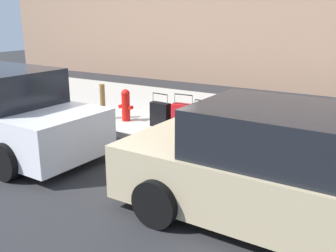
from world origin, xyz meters
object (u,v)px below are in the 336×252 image
suitcase_olive_1 (273,130)px  suitcase_red_5 (183,117)px  suitcase_maroon_3 (225,124)px  suitcase_black_6 (160,115)px  bollard_post (103,102)px  suitcase_silver_2 (248,125)px  suitcase_teal_4 (201,123)px  parked_car_beige_0 (288,173)px  fire_hydrant (126,104)px  suitcase_navy_0 (300,134)px

suitcase_olive_1 → suitcase_red_5: (2.06, -0.12, -0.05)m
suitcase_maroon_3 → suitcase_red_5: (1.01, -0.00, 0.01)m
suitcase_black_6 → bollard_post: bearing=5.0°
bollard_post → suitcase_olive_1: bearing=-178.7°
suitcase_maroon_3 → suitcase_black_6: size_ratio=1.01×
suitcase_olive_1 → bollard_post: (4.21, 0.10, 0.09)m
suitcase_silver_2 → suitcase_teal_4: 1.00m
suitcase_teal_4 → suitcase_red_5: bearing=-14.7°
parked_car_beige_0 → suitcase_olive_1: bearing=-69.6°
suitcase_maroon_3 → bollard_post: 3.17m
suitcase_olive_1 → fire_hydrant: suitcase_olive_1 is taller
suitcase_black_6 → fire_hydrant: (0.99, -0.01, 0.12)m
bollard_post → suitcase_silver_2: bearing=-176.9°
suitcase_teal_4 → fire_hydrant: bearing=-2.0°
fire_hydrant → suitcase_silver_2: bearing=-179.0°
fire_hydrant → parked_car_beige_0: size_ratio=0.17×
suitcase_teal_4 → suitcase_navy_0: bearing=-178.0°
suitcase_navy_0 → suitcase_silver_2: (1.05, -0.05, 0.02)m
suitcase_maroon_3 → bollard_post: bearing=3.8°
suitcase_maroon_3 → suitcase_navy_0: bearing=177.8°
parked_car_beige_0 → suitcase_teal_4: bearing=-45.9°
bollard_post → suitcase_maroon_3: bearing=-176.2°
suitcase_navy_0 → suitcase_silver_2: 1.05m
suitcase_silver_2 → suitcase_navy_0: bearing=177.2°
suitcase_olive_1 → suitcase_red_5: bearing=-3.3°
suitcase_olive_1 → bollard_post: size_ratio=1.09×
suitcase_red_5 → bollard_post: 2.17m
suitcase_red_5 → suitcase_teal_4: bearing=165.3°
suitcase_silver_2 → suitcase_black_6: size_ratio=1.16×
suitcase_silver_2 → bollard_post: size_ratio=1.05×
suitcase_olive_1 → suitcase_maroon_3: 1.06m
suitcase_teal_4 → parked_car_beige_0: 3.62m
suitcase_navy_0 → suitcase_red_5: (2.57, -0.07, -0.03)m
suitcase_red_5 → bollard_post: (2.15, 0.22, 0.14)m
suitcase_maroon_3 → suitcase_red_5: size_ratio=0.98×
suitcase_red_5 → parked_car_beige_0: parked_car_beige_0 is taller
suitcase_red_5 → fire_hydrant: 1.56m
suitcase_silver_2 → bollard_post: (3.67, 0.20, 0.09)m
fire_hydrant → suitcase_teal_4: bearing=178.0°
suitcase_silver_2 → suitcase_black_6: suitcase_silver_2 is taller
suitcase_black_6 → suitcase_red_5: bearing=-172.3°
suitcase_olive_1 → bollard_post: bearing=1.3°
suitcase_navy_0 → suitcase_red_5: suitcase_red_5 is taller
fire_hydrant → bollard_post: bollard_post is taller
suitcase_red_5 → suitcase_olive_1: bearing=176.7°
suitcase_silver_2 → suitcase_teal_4: bearing=7.1°
suitcase_black_6 → bollard_post: bollard_post is taller
suitcase_teal_4 → fire_hydrant: 2.08m
parked_car_beige_0 → suitcase_red_5: bearing=-42.0°
suitcase_silver_2 → fire_hydrant: suitcase_silver_2 is taller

